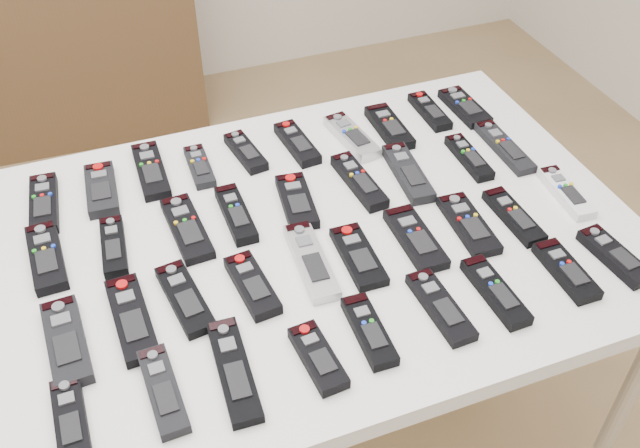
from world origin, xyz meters
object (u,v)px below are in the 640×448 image
object	(u,v)px
remote_6	(352,137)
remote_18	(504,147)
remote_4	(246,152)
remote_26	(468,225)
remote_30	(163,391)
remote_17	(469,157)
remote_10	(46,257)
remote_3	(200,167)
remote_22	(252,285)
remote_2	(151,170)
remote_9	(465,107)
table	(320,252)
remote_19	(66,342)
remote_7	(389,127)
remote_20	(132,319)
remote_33	(369,331)
remote_34	(441,307)
remote_37	(615,256)
remote_29	(71,421)
remote_35	(495,292)
remote_8	(430,111)
remote_32	(318,358)
remote_27	(514,216)
remote_21	(185,298)
remote_28	(566,193)
remote_16	(408,173)
remote_24	(358,256)
remote_0	(44,204)
remote_36	(566,271)
remote_25	(415,239)
remote_11	(114,246)
remote_23	(311,261)
remote_31	(234,370)
remote_13	(236,214)
remote_15	(359,181)

from	to	relation	value
remote_6	remote_18	size ratio (longest dim) A/B	0.91
remote_4	remote_26	distance (m)	0.52
remote_4	remote_30	xyz separation A→B (m)	(-0.30, -0.57, 0.00)
remote_17	remote_26	bearing A→B (deg)	-118.68
remote_10	remote_18	world-z (taller)	remote_10
remote_3	remote_22	bearing A→B (deg)	-88.01
remote_2	remote_9	world-z (taller)	same
table	remote_19	distance (m)	0.52
remote_7	remote_20	size ratio (longest dim) A/B	0.87
remote_3	remote_19	world-z (taller)	remote_19
remote_22	remote_33	distance (m)	0.23
remote_34	remote_37	bearing A→B (deg)	-3.05
remote_29	remote_10	bearing A→B (deg)	89.99
remote_22	remote_35	bearing A→B (deg)	-28.21
remote_8	remote_22	bearing A→B (deg)	-144.32
remote_35	remote_7	bearing A→B (deg)	84.01
remote_17	remote_29	distance (m)	0.98
remote_22	remote_30	size ratio (longest dim) A/B	0.92
remote_20	remote_32	bearing A→B (deg)	-37.53
remote_6	remote_27	world-z (taller)	remote_6
remote_21	remote_28	world-z (taller)	same
remote_26	remote_28	distance (m)	0.24
remote_2	remote_30	xyz separation A→B (m)	(-0.09, -0.58, 0.00)
remote_22	remote_2	bearing A→B (deg)	99.38
remote_28	remote_35	bearing A→B (deg)	-141.86
remote_4	remote_16	bearing A→B (deg)	-41.35
remote_37	remote_24	bearing A→B (deg)	153.98
remote_0	remote_36	world-z (taller)	remote_0
remote_16	remote_25	size ratio (longest dim) A/B	1.09
remote_3	remote_37	size ratio (longest dim) A/B	0.91
remote_0	remote_34	distance (m)	0.83
remote_11	remote_35	distance (m)	0.72
remote_8	remote_32	world-z (taller)	remote_32
remote_16	remote_25	distance (m)	0.21
remote_23	remote_22	bearing A→B (deg)	-166.64
remote_3	remote_31	world-z (taller)	remote_31
remote_32	remote_28	bearing A→B (deg)	14.22
remote_11	remote_36	size ratio (longest dim) A/B	1.02
remote_33	remote_36	world-z (taller)	remote_33
remote_3	remote_31	distance (m)	0.56
remote_19	remote_30	size ratio (longest dim) A/B	1.11
remote_3	remote_26	xyz separation A→B (m)	(0.46, -0.38, 0.00)
remote_32	remote_35	size ratio (longest dim) A/B	0.82
remote_16	remote_28	xyz separation A→B (m)	(0.28, -0.18, -0.00)
remote_13	remote_15	world-z (taller)	same
remote_7	remote_13	world-z (taller)	same
remote_8	remote_32	bearing A→B (deg)	-130.35
remote_2	remote_30	size ratio (longest dim) A/B	1.12
remote_25	remote_16	bearing A→B (deg)	68.67
remote_11	remote_17	bearing A→B (deg)	5.54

